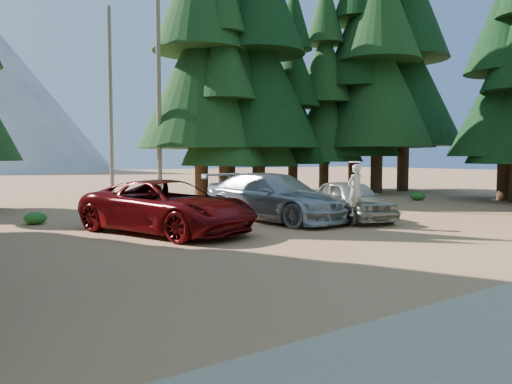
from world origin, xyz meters
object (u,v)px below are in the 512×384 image
log_mid (280,204)px  log_right (309,204)px  log_left (176,207)px  red_pickup (168,207)px  frisbee_player (355,190)px  silver_minivan_right (350,200)px  silver_minivan_center (274,197)px

log_mid → log_right: bearing=-5.8°
log_left → red_pickup: bearing=-108.5°
frisbee_player → log_right: frisbee_player is taller
silver_minivan_right → log_right: 4.92m
silver_minivan_center → log_mid: (3.40, 4.00, -0.74)m
silver_minivan_center → log_mid: size_ratio=1.87×
red_pickup → silver_minivan_center: size_ratio=0.98×
red_pickup → log_right: 9.50m
silver_minivan_center → frisbee_player: 3.12m
red_pickup → frisbee_player: size_ratio=3.22×
log_right → log_mid: bearing=144.5°
frisbee_player → log_left: 8.70m
silver_minivan_center → frisbee_player: frisbee_player is taller
silver_minivan_center → log_right: bearing=25.4°
silver_minivan_center → log_left: size_ratio=1.54×
red_pickup → log_right: size_ratio=1.25×
red_pickup → silver_minivan_right: 6.97m
log_left → log_right: log_right is taller
frisbee_player → log_right: size_ratio=0.39×
silver_minivan_center → log_left: bearing=94.3°
red_pickup → silver_minivan_right: size_ratio=1.34×
log_mid → log_right: (0.93, -1.00, 0.02)m
red_pickup → log_left: size_ratio=1.51×
silver_minivan_right → frisbee_player: (-1.15, -1.35, 0.50)m
red_pickup → log_mid: 9.10m
silver_minivan_right → log_mid: 5.61m
silver_minivan_right → log_left: (-3.71, 6.89, -0.61)m
red_pickup → silver_minivan_right: red_pickup is taller
log_left → log_right: (5.64, -2.41, 0.01)m
red_pickup → log_right: red_pickup is taller
silver_minivan_center → silver_minivan_right: (2.40, -1.49, -0.12)m
frisbee_player → log_mid: 7.26m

